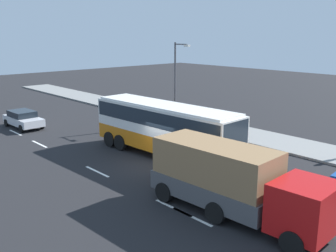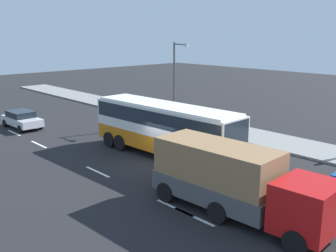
{
  "view_description": "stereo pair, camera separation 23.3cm",
  "coord_description": "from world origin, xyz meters",
  "px_view_note": "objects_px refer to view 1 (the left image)",
  "views": [
    {
      "loc": [
        17.24,
        -14.81,
        7.93
      ],
      "look_at": [
        -1.07,
        1.85,
        1.97
      ],
      "focal_mm": 41.38,
      "sensor_mm": 36.0,
      "label": 1
    },
    {
      "loc": [
        17.09,
        -14.98,
        7.93
      ],
      "look_at": [
        -1.07,
        1.85,
        1.97
      ],
      "focal_mm": 41.38,
      "sensor_mm": 36.0,
      "label": 2
    }
  ],
  "objects_px": {
    "car_silver_hatch": "(23,119)",
    "cargo_truck": "(232,180)",
    "pedestrian_near_curb": "(224,121)",
    "coach_bus": "(165,125)",
    "street_lamp": "(176,78)"
  },
  "relations": [
    {
      "from": "car_silver_hatch",
      "to": "cargo_truck",
      "type": "bearing_deg",
      "value": -1.13
    },
    {
      "from": "cargo_truck",
      "to": "pedestrian_near_curb",
      "type": "height_order",
      "value": "cargo_truck"
    },
    {
      "from": "coach_bus",
      "to": "street_lamp",
      "type": "height_order",
      "value": "street_lamp"
    },
    {
      "from": "coach_bus",
      "to": "street_lamp",
      "type": "xyz_separation_m",
      "value": [
        -6.07,
        6.81,
        2.01
      ]
    },
    {
      "from": "car_silver_hatch",
      "to": "street_lamp",
      "type": "bearing_deg",
      "value": 50.28
    },
    {
      "from": "cargo_truck",
      "to": "street_lamp",
      "type": "distance_m",
      "value": 17.71
    },
    {
      "from": "street_lamp",
      "to": "car_silver_hatch",
      "type": "bearing_deg",
      "value": -127.92
    },
    {
      "from": "car_silver_hatch",
      "to": "street_lamp",
      "type": "relative_size",
      "value": 0.62
    },
    {
      "from": "coach_bus",
      "to": "pedestrian_near_curb",
      "type": "relative_size",
      "value": 6.62
    },
    {
      "from": "cargo_truck",
      "to": "car_silver_hatch",
      "type": "bearing_deg",
      "value": 177.72
    },
    {
      "from": "street_lamp",
      "to": "cargo_truck",
      "type": "bearing_deg",
      "value": -35.41
    },
    {
      "from": "coach_bus",
      "to": "car_silver_hatch",
      "type": "distance_m",
      "value": 14.7
    },
    {
      "from": "car_silver_hatch",
      "to": "street_lamp",
      "type": "distance_m",
      "value": 13.64
    },
    {
      "from": "coach_bus",
      "to": "car_silver_hatch",
      "type": "xyz_separation_m",
      "value": [
        -14.19,
        -3.62,
        -1.39
      ]
    },
    {
      "from": "cargo_truck",
      "to": "car_silver_hatch",
      "type": "relative_size",
      "value": 1.95
    }
  ]
}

